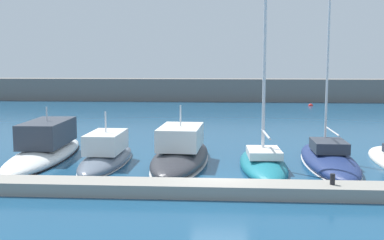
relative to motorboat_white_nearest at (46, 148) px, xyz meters
name	(u,v)px	position (x,y,z in m)	size (l,w,h in m)	color
ground_plane	(220,186)	(9.84, -5.51, -0.57)	(120.00, 120.00, 0.00)	navy
dock_pier	(219,189)	(9.84, -7.01, -0.30)	(27.14, 1.51, 0.53)	gray
breakwater_seawall	(225,90)	(9.84, 39.46, 0.92)	(108.00, 3.45, 2.98)	slate
motorboat_white_nearest	(46,148)	(0.00, 0.00, 0.00)	(3.04, 10.52, 3.14)	white
motorboat_slate_second	(107,155)	(3.76, -1.16, -0.12)	(2.27, 7.78, 3.03)	slate
motorboat_charcoal_third	(181,153)	(7.69, -0.77, -0.02)	(3.26, 9.82, 3.33)	#2D2D33
sailboat_teal_fourth	(263,161)	(11.99, -1.73, -0.24)	(2.60, 7.73, 14.80)	#19707F
sailboat_navy_fifth	(329,158)	(15.47, -0.75, -0.23)	(2.59, 9.38, 16.87)	navy
mooring_buoy_red	(311,106)	(20.20, 32.84, -0.57)	(0.57, 0.57, 0.57)	red
dock_bollard	(333,179)	(14.34, -7.01, 0.19)	(0.20, 0.20, 0.44)	black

